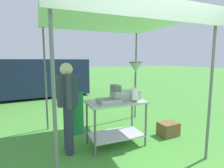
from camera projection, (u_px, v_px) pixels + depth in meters
name	position (u px, v px, depth m)	size (l,w,h in m)	color
ground_plane	(74.00, 98.00, 7.88)	(70.00, 70.00, 0.00)	#478E38
stall_canopy	(114.00, 23.00, 3.30)	(2.61, 2.60, 2.44)	slate
donut_cart	(116.00, 114.00, 3.44)	(1.11, 0.64, 0.88)	#B7B7BC
donut_tray	(109.00, 101.00, 3.27)	(0.42, 0.31, 0.07)	#B7B7BC
donut_fryer	(128.00, 87.00, 3.53)	(0.63, 0.28, 0.75)	#B7B7BC
menu_sign	(135.00, 95.00, 3.36)	(0.13, 0.05, 0.27)	black
vendor	(68.00, 103.00, 3.13)	(0.45, 0.53, 1.61)	#2D3347
supply_crate	(168.00, 129.00, 3.94)	(0.43, 0.35, 0.29)	brown
van_navy	(25.00, 78.00, 7.93)	(5.47, 2.46, 1.69)	navy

